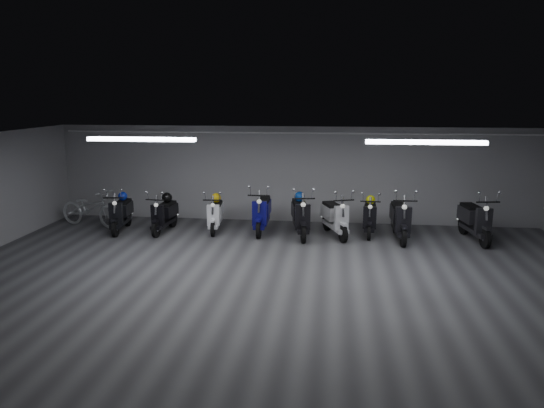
# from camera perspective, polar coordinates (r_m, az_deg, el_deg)

# --- Properties ---
(floor) EXTENTS (14.00, 10.00, 0.01)m
(floor) POSITION_cam_1_polar(r_m,az_deg,el_deg) (10.33, 0.12, -8.71)
(floor) COLOR #3E3E41
(floor) RESTS_ON ground
(ceiling) EXTENTS (14.00, 10.00, 0.01)m
(ceiling) POSITION_cam_1_polar(r_m,az_deg,el_deg) (9.69, 0.13, 7.02)
(ceiling) COLOR gray
(ceiling) RESTS_ON ground
(back_wall) EXTENTS (14.00, 0.01, 2.80)m
(back_wall) POSITION_cam_1_polar(r_m,az_deg,el_deg) (14.81, 2.40, 3.33)
(back_wall) COLOR gray
(back_wall) RESTS_ON ground
(front_wall) EXTENTS (14.00, 0.01, 2.80)m
(front_wall) POSITION_cam_1_polar(r_m,az_deg,el_deg) (5.23, -6.50, -13.69)
(front_wall) COLOR gray
(front_wall) RESTS_ON ground
(fluor_strip_left) EXTENTS (2.40, 0.18, 0.08)m
(fluor_strip_left) POSITION_cam_1_polar(r_m,az_deg,el_deg) (11.40, -14.53, 7.08)
(fluor_strip_left) COLOR white
(fluor_strip_left) RESTS_ON ceiling
(fluor_strip_right) EXTENTS (2.40, 0.18, 0.08)m
(fluor_strip_right) POSITION_cam_1_polar(r_m,az_deg,el_deg) (10.79, 16.93, 6.68)
(fluor_strip_right) COLOR white
(fluor_strip_right) RESTS_ON ceiling
(conduit) EXTENTS (13.60, 0.05, 0.05)m
(conduit) POSITION_cam_1_polar(r_m,az_deg,el_deg) (14.58, 2.42, 8.02)
(conduit) COLOR white
(conduit) RESTS_ON back_wall
(scooter_0) EXTENTS (0.79, 1.82, 1.31)m
(scooter_0) POSITION_cam_1_polar(r_m,az_deg,el_deg) (14.41, -16.68, -0.44)
(scooter_0) COLOR black
(scooter_0) RESTS_ON floor
(scooter_1) EXTENTS (0.70, 1.72, 1.25)m
(scooter_1) POSITION_cam_1_polar(r_m,az_deg,el_deg) (14.04, -12.08, -0.64)
(scooter_1) COLOR black
(scooter_1) RESTS_ON floor
(scooter_2) EXTENTS (0.70, 1.69, 1.22)m
(scooter_2) POSITION_cam_1_polar(r_m,az_deg,el_deg) (13.92, -6.42, -0.62)
(scooter_2) COLOR white
(scooter_2) RESTS_ON floor
(scooter_4) EXTENTS (0.65, 1.91, 1.42)m
(scooter_4) POSITION_cam_1_polar(r_m,az_deg,el_deg) (13.71, -1.15, -0.32)
(scooter_4) COLOR #0E0B65
(scooter_4) RESTS_ON floor
(scooter_5) EXTENTS (0.97, 2.00, 1.42)m
(scooter_5) POSITION_cam_1_polar(r_m,az_deg,el_deg) (13.32, 3.24, -0.69)
(scooter_5) COLOR black
(scooter_5) RESTS_ON floor
(scooter_6) EXTENTS (1.20, 1.92, 1.35)m
(scooter_6) POSITION_cam_1_polar(r_m,az_deg,el_deg) (13.42, 7.13, -0.83)
(scooter_6) COLOR silver
(scooter_6) RESTS_ON floor
(scooter_7) EXTENTS (0.70, 1.74, 1.27)m
(scooter_7) POSITION_cam_1_polar(r_m,az_deg,el_deg) (13.73, 10.99, -0.85)
(scooter_7) COLOR black
(scooter_7) RESTS_ON floor
(scooter_8) EXTENTS (0.69, 1.95, 1.44)m
(scooter_8) POSITION_cam_1_polar(r_m,az_deg,el_deg) (13.40, 14.28, -0.95)
(scooter_8) COLOR black
(scooter_8) RESTS_ON floor
(scooter_9) EXTENTS (0.93, 2.00, 1.43)m
(scooter_9) POSITION_cam_1_polar(r_m,az_deg,el_deg) (13.88, 21.96, -1.04)
(scooter_9) COLOR black
(scooter_9) RESTS_ON floor
(bicycle) EXTENTS (2.09, 1.18, 1.28)m
(bicycle) POSITION_cam_1_polar(r_m,az_deg,el_deg) (15.26, -19.82, -0.03)
(bicycle) COLOR silver
(bicycle) RESTS_ON floor
(helmet_0) EXTENTS (0.27, 0.27, 0.27)m
(helmet_0) POSITION_cam_1_polar(r_m,az_deg,el_deg) (14.08, -6.32, 0.69)
(helmet_0) COLOR gold
(helmet_0) RESTS_ON scooter_2
(helmet_1) EXTENTS (0.25, 0.25, 0.25)m
(helmet_1) POSITION_cam_1_polar(r_m,az_deg,el_deg) (13.91, 11.05, 0.48)
(helmet_1) COLOR #E6EF0E
(helmet_1) RESTS_ON scooter_7
(helmet_2) EXTENTS (0.28, 0.28, 0.28)m
(helmet_2) POSITION_cam_1_polar(r_m,az_deg,el_deg) (13.52, 3.12, 0.83)
(helmet_2) COLOR navy
(helmet_2) RESTS_ON scooter_5
(helmet_3) EXTENTS (0.25, 0.25, 0.25)m
(helmet_3) POSITION_cam_1_polar(r_m,az_deg,el_deg) (14.59, -16.48, 0.85)
(helmet_3) COLOR #0D1F92
(helmet_3) RESTS_ON scooter_0
(helmet_4) EXTENTS (0.28, 0.28, 0.28)m
(helmet_4) POSITION_cam_1_polar(r_m,az_deg,el_deg) (14.19, -11.76, 0.71)
(helmet_4) COLOR black
(helmet_4) RESTS_ON scooter_1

